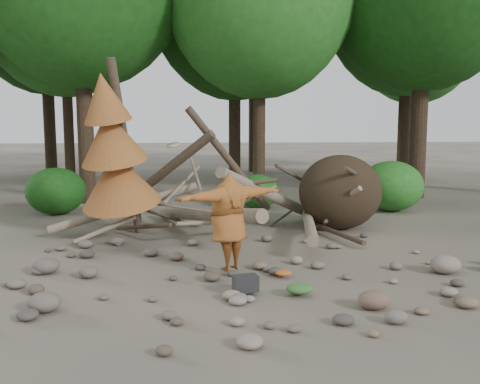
{
  "coord_description": "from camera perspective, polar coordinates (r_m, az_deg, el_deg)",
  "views": [
    {
      "loc": [
        -1.17,
        -9.43,
        2.88
      ],
      "look_at": [
        -0.29,
        1.5,
        1.4
      ],
      "focal_mm": 40.0,
      "sensor_mm": 36.0,
      "label": 1
    }
  ],
  "objects": [
    {
      "name": "bush_mid",
      "position": [
        17.5,
        1.89,
        0.05
      ],
      "size": [
        1.4,
        1.4,
        1.12
      ],
      "primitive_type": "ellipsoid",
      "color": "#22671D",
      "rests_on": "ground"
    },
    {
      "name": "cloth_orange",
      "position": [
        9.93,
        4.66,
        -8.88
      ],
      "size": [
        0.3,
        0.25,
        0.11
      ],
      "primitive_type": "ellipsoid",
      "color": "#BA561F",
      "rests_on": "ground"
    },
    {
      "name": "boulder_mid_left",
      "position": [
        10.82,
        -19.97,
        -7.4
      ],
      "size": [
        0.5,
        0.45,
        0.3
      ],
      "primitive_type": "ellipsoid",
      "color": "#605650",
      "rests_on": "ground"
    },
    {
      "name": "ground",
      "position": [
        9.93,
        2.37,
        -9.18
      ],
      "size": [
        120.0,
        120.0,
        0.0
      ],
      "primitive_type": "plane",
      "color": "#514C44",
      "rests_on": "ground"
    },
    {
      "name": "cloth_green",
      "position": [
        8.98,
        6.37,
        -10.49
      ],
      "size": [
        0.45,
        0.38,
        0.17
      ],
      "primitive_type": "ellipsoid",
      "color": "#326829",
      "rests_on": "ground"
    },
    {
      "name": "deadfall_pile",
      "position": [
        14.17,
        8.43,
        -0.23
      ],
      "size": [
        8.55,
        5.24,
        3.3
      ],
      "color": "#332619",
      "rests_on": "ground"
    },
    {
      "name": "frisbee_thrower",
      "position": [
        9.98,
        -1.23,
        -3.15
      ],
      "size": [
        2.28,
        1.63,
        2.4
      ],
      "color": "brown",
      "rests_on": "ground"
    },
    {
      "name": "bush_right",
      "position": [
        17.67,
        15.85,
        0.63
      ],
      "size": [
        2.0,
        2.0,
        1.6
      ],
      "primitive_type": "ellipsoid",
      "color": "#2C7A26",
      "rests_on": "ground"
    },
    {
      "name": "bush_left",
      "position": [
        17.32,
        -19.05,
        0.09
      ],
      "size": [
        1.8,
        1.8,
        1.44
      ],
      "primitive_type": "ellipsoid",
      "color": "#195115",
      "rests_on": "ground"
    },
    {
      "name": "backpack",
      "position": [
        9.0,
        0.59,
        -10.08
      ],
      "size": [
        0.45,
        0.35,
        0.27
      ],
      "primitive_type": "cube",
      "rotation": [
        0.0,
        0.0,
        0.23
      ],
      "color": "black",
      "rests_on": "ground"
    },
    {
      "name": "boulder_front_left",
      "position": [
        8.75,
        -20.15,
        -10.98
      ],
      "size": [
        0.5,
        0.45,
        0.3
      ],
      "primitive_type": "ellipsoid",
      "color": "#625C52",
      "rests_on": "ground"
    },
    {
      "name": "dead_conifer",
      "position": [
        12.98,
        -13.27,
        4.08
      ],
      "size": [
        2.06,
        2.16,
        4.35
      ],
      "color": "#4C3F30",
      "rests_on": "ground"
    },
    {
      "name": "boulder_mid_right",
      "position": [
        10.9,
        21.06,
        -7.21
      ],
      "size": [
        0.58,
        0.52,
        0.35
      ],
      "primitive_type": "ellipsoid",
      "color": "gray",
      "rests_on": "ground"
    },
    {
      "name": "boulder_front_right",
      "position": [
        8.6,
        14.1,
        -11.09
      ],
      "size": [
        0.48,
        0.44,
        0.29
      ],
      "primitive_type": "ellipsoid",
      "color": "brown",
      "rests_on": "ground"
    }
  ]
}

